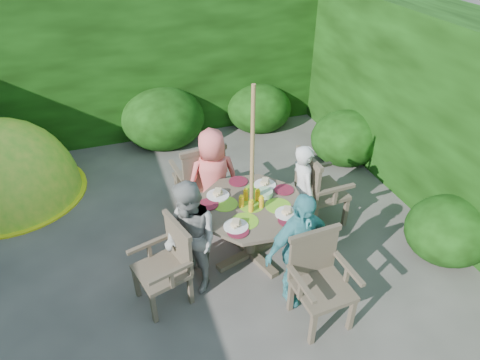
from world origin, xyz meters
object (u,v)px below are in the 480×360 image
object	(u,v)px
garden_chair_right	(317,188)
garden_chair_left	(167,263)
garden_chair_front	(319,278)
dome_tent	(15,195)
child_left	(191,239)
child_right	(302,190)
child_back	(213,179)
garden_chair_back	(201,178)
parasol_pole	(252,180)
patio_table	(251,213)
child_front	(299,250)

from	to	relation	value
garden_chair_right	garden_chair_left	bearing A→B (deg)	104.93
garden_chair_front	dome_tent	distance (m)	4.66
garden_chair_front	garden_chair_right	bearing A→B (deg)	59.85
child_left	garden_chair_right	bearing A→B (deg)	86.42
child_right	child_back	size ratio (longest dim) A/B	0.92
dome_tent	garden_chair_back	bearing A→B (deg)	-9.77
parasol_pole	child_left	size ratio (longest dim) A/B	1.63
garden_chair_right	dome_tent	size ratio (longest dim) A/B	0.42
child_back	garden_chair_right	bearing A→B (deg)	162.26
garden_chair_back	garden_chair_left	bearing A→B (deg)	56.10
patio_table	child_left	bearing A→B (deg)	-162.76
garden_chair_back	child_back	bearing A→B (deg)	104.30
parasol_pole	garden_chair_front	xyz separation A→B (m)	(0.34, -1.04, -0.59)
child_back	dome_tent	bearing A→B (deg)	-29.53
patio_table	garden_chair_back	size ratio (longest dim) A/B	1.58
garden_chair_right	garden_chair_front	world-z (taller)	garden_chair_right
garden_chair_front	child_front	xyz separation A→B (m)	(-0.11, 0.28, 0.17)
child_right	parasol_pole	bearing A→B (deg)	108.67
child_left	child_front	world-z (taller)	child_front
patio_table	garden_chair_left	distance (m)	1.11
patio_table	child_right	bearing A→B (deg)	17.09
garden_chair_left	patio_table	bearing A→B (deg)	90.73
garden_chair_right	child_right	bearing A→B (deg)	108.65
child_back	dome_tent	size ratio (longest dim) A/B	0.57
parasol_pole	child_left	world-z (taller)	parasol_pole
garden_chair_front	child_left	size ratio (longest dim) A/B	0.71
garden_chair_back	child_left	distance (m)	1.35
parasol_pole	garden_chair_front	world-z (taller)	parasol_pole
parasol_pole	garden_chair_left	distance (m)	1.25
garden_chair_right	garden_chair_left	distance (m)	2.19
child_right	child_back	bearing A→B (deg)	63.67
garden_chair_back	child_left	xyz separation A→B (m)	(-0.43, -1.27, 0.12)
garden_chair_back	child_front	bearing A→B (deg)	101.38
garden_chair_back	garden_chair_front	world-z (taller)	garden_chair_back
garden_chair_front	child_front	world-z (taller)	child_front
garden_chair_left	child_back	bearing A→B (deg)	126.73
parasol_pole	garden_chair_right	xyz separation A→B (m)	(1.04, 0.34, -0.56)
child_back	dome_tent	world-z (taller)	child_back
dome_tent	child_back	bearing A→B (deg)	-13.49
dome_tent	child_left	bearing A→B (deg)	-33.61
child_right	child_front	size ratio (longest dim) A/B	0.93
child_front	patio_table	bearing A→B (deg)	95.55
garden_chair_left	child_right	size ratio (longest dim) A/B	0.73
garden_chair_left	child_front	xyz separation A→B (m)	(1.28, -0.44, 0.19)
garden_chair_right	child_back	xyz separation A→B (m)	(-1.27, 0.42, 0.15)
child_left	dome_tent	bearing A→B (deg)	-161.60
child_right	garden_chair_front	bearing A→B (deg)	163.26
child_left	child_front	xyz separation A→B (m)	(1.00, -0.53, 0.01)
garden_chair_front	dome_tent	bearing A→B (deg)	130.44
garden_chair_right	child_right	xyz separation A→B (m)	(-0.27, -0.11, 0.09)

